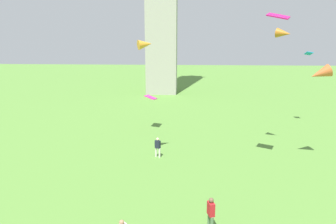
# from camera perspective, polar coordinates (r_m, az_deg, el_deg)

# --- Properties ---
(person_0) EXTENTS (0.39, 0.54, 1.80)m
(person_0) POSITION_cam_1_polar(r_m,az_deg,el_deg) (16.03, 8.13, -18.28)
(person_0) COLOR #51754C
(person_0) RESTS_ON ground_plane
(person_2) EXTENTS (0.51, 0.45, 1.69)m
(person_2) POSITION_cam_1_polar(r_m,az_deg,el_deg) (24.87, -1.97, -6.51)
(person_2) COLOR silver
(person_2) RESTS_ON ground_plane
(kite_flying_0) EXTENTS (1.30, 1.13, 0.82)m
(kite_flying_0) POSITION_cam_1_polar(r_m,az_deg,el_deg) (22.54, -4.37, 12.68)
(kite_flying_0) COLOR orange
(kite_flying_1) EXTENTS (1.27, 1.74, 0.63)m
(kite_flying_1) POSITION_cam_1_polar(r_m,az_deg,el_deg) (32.08, -3.26, 2.80)
(kite_flying_1) COLOR #DB2495
(kite_flying_2) EXTENTS (1.43, 1.33, 0.91)m
(kite_flying_2) POSITION_cam_1_polar(r_m,az_deg,el_deg) (26.61, 21.07, 13.75)
(kite_flying_2) COLOR #BB691D
(kite_flying_3) EXTENTS (1.63, 1.02, 1.37)m
(kite_flying_3) POSITION_cam_1_polar(r_m,az_deg,el_deg) (24.87, 26.91, 6.54)
(kite_flying_3) COLOR #CB602F
(kite_flying_4) EXTENTS (1.70, 1.43, 0.59)m
(kite_flying_4) POSITION_cam_1_polar(r_m,az_deg,el_deg) (22.12, 20.18, 16.71)
(kite_flying_4) COLOR #BA156B
(kite_flying_5) EXTENTS (0.67, 0.96, 0.46)m
(kite_flying_5) POSITION_cam_1_polar(r_m,az_deg,el_deg) (36.22, 25.12, 10.04)
(kite_flying_5) COLOR #0F7EC7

